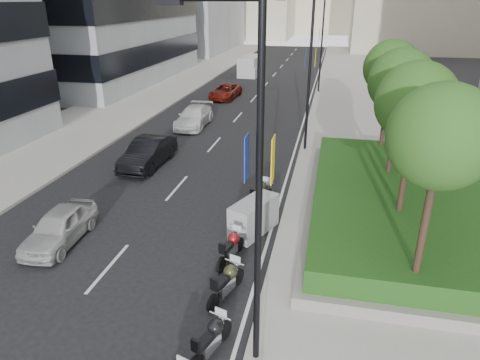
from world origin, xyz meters
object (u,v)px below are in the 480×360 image
(lamp_post_1, at_px, (307,67))
(motorcycle_4, at_px, (231,247))
(lamp_post_0, at_px, (252,182))
(motorcycle_3, at_px, (227,282))
(lamp_post_2, at_px, (320,39))
(car_b, at_px, (148,153))
(motorcycle_2, at_px, (211,339))
(motorcycle_5, at_px, (254,217))
(car_a, at_px, (60,227))
(car_d, at_px, (225,91))
(motorcycle_6, at_px, (261,196))
(delivery_van, at_px, (251,67))
(car_c, at_px, (194,117))

(lamp_post_1, height_order, motorcycle_4, lamp_post_1)
(lamp_post_0, relative_size, motorcycle_3, 4.47)
(lamp_post_2, relative_size, motorcycle_3, 4.47)
(car_b, bearing_deg, motorcycle_3, -53.66)
(motorcycle_2, bearing_deg, motorcycle_5, 18.67)
(car_a, relative_size, car_d, 0.84)
(lamp_post_2, bearing_deg, motorcycle_6, -92.66)
(motorcycle_5, relative_size, delivery_van, 0.45)
(motorcycle_4, relative_size, motorcycle_5, 0.79)
(motorcycle_2, height_order, motorcycle_4, motorcycle_4)
(motorcycle_3, relative_size, car_c, 0.41)
(lamp_post_2, relative_size, delivery_van, 1.63)
(motorcycle_3, distance_m, motorcycle_4, 2.03)
(motorcycle_2, bearing_deg, car_d, 31.28)
(motorcycle_4, xyz_separation_m, car_c, (-6.68, 16.45, 0.18))
(lamp_post_2, xyz_separation_m, motorcycle_3, (-1.20, -32.64, -4.51))
(motorcycle_5, height_order, car_c, car_c)
(car_c, bearing_deg, motorcycle_3, -70.60)
(car_a, xyz_separation_m, car_b, (0.02, 8.34, 0.11))
(motorcycle_3, relative_size, delivery_van, 0.36)
(motorcycle_5, distance_m, car_c, 15.99)
(lamp_post_0, relative_size, delivery_van, 1.63)
(lamp_post_2, xyz_separation_m, motorcycle_4, (-1.54, -30.64, -4.53))
(lamp_post_1, relative_size, delivery_van, 1.63)
(motorcycle_4, bearing_deg, motorcycle_3, -157.53)
(lamp_post_0, xyz_separation_m, car_d, (-8.27, 30.51, -4.42))
(motorcycle_6, xyz_separation_m, car_b, (-7.00, 3.79, 0.19))
(motorcycle_3, bearing_deg, car_d, 31.74)
(lamp_post_1, height_order, motorcycle_5, lamp_post_1)
(lamp_post_1, distance_m, motorcycle_4, 13.52)
(lamp_post_0, relative_size, car_d, 1.94)
(car_d, bearing_deg, car_a, -85.79)
(motorcycle_2, distance_m, car_a, 8.39)
(car_c, xyz_separation_m, delivery_van, (-0.14, 22.84, 0.35))
(car_b, xyz_separation_m, car_c, (0.01, 8.26, -0.06))
(lamp_post_0, height_order, lamp_post_1, same)
(lamp_post_0, distance_m, car_c, 22.79)
(motorcycle_4, height_order, motorcycle_5, motorcycle_5)
(motorcycle_5, height_order, car_b, car_b)
(motorcycle_3, height_order, motorcycle_6, motorcycle_6)
(motorcycle_2, bearing_deg, car_b, 47.64)
(motorcycle_4, bearing_deg, lamp_post_0, -147.73)
(lamp_post_2, bearing_deg, car_c, -120.06)
(lamp_post_0, relative_size, motorcycle_5, 3.58)
(lamp_post_1, relative_size, lamp_post_2, 1.00)
(lamp_post_1, bearing_deg, motorcycle_6, -98.41)
(motorcycle_6, bearing_deg, car_c, 47.20)
(motorcycle_2, bearing_deg, motorcycle_4, 24.56)
(lamp_post_1, distance_m, lamp_post_2, 18.00)
(delivery_van, bearing_deg, car_b, -85.60)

